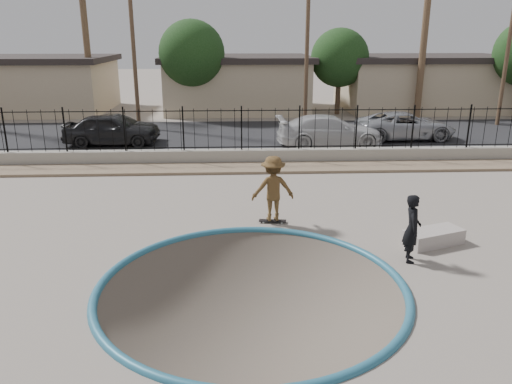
{
  "coord_description": "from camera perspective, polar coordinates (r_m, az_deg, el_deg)",
  "views": [
    {
      "loc": [
        -0.37,
        -10.98,
        5.43
      ],
      "look_at": [
        0.24,
        2.0,
        1.29
      ],
      "focal_mm": 35.0,
      "sensor_mm": 36.0,
      "label": 1
    }
  ],
  "objects": [
    {
      "name": "utility_pole_right",
      "position": [
        34.17,
        26.89,
        14.62
      ],
      "size": [
        1.7,
        0.24,
        9.0
      ],
      "color": "#473323",
      "rests_on": "ground"
    },
    {
      "name": "coping_ring",
      "position": [
        11.37,
        -0.5,
        -10.87
      ],
      "size": [
        7.04,
        7.04,
        0.2
      ],
      "primitive_type": "torus",
      "color": "#27647F",
      "rests_on": "ground"
    },
    {
      "name": "house_east",
      "position": [
        40.29,
        18.64,
        11.84
      ],
      "size": [
        12.6,
        8.6,
        3.9
      ],
      "color": "tan",
      "rests_on": "ground"
    },
    {
      "name": "car_a",
      "position": [
        26.31,
        -16.28,
        6.87
      ],
      "size": [
        4.65,
        1.93,
        1.58
      ],
      "primitive_type": "imported",
      "rotation": [
        0.0,
        0.0,
        1.56
      ],
      "color": "black",
      "rests_on": "street"
    },
    {
      "name": "utility_pole_left",
      "position": [
        30.52,
        -13.84,
        15.81
      ],
      "size": [
        1.7,
        0.24,
        9.0
      ],
      "color": "#473323",
      "rests_on": "ground"
    },
    {
      "name": "concrete_ledge",
      "position": [
        14.31,
        19.6,
        -4.86
      ],
      "size": [
        1.74,
        1.2,
        0.4
      ],
      "primitive_type": "cube",
      "rotation": [
        0.0,
        0.0,
        0.35
      ],
      "color": "#A59992",
      "rests_on": "ground"
    },
    {
      "name": "street",
      "position": [
        28.5,
        -1.89,
        6.7
      ],
      "size": [
        90.0,
        8.0,
        0.04
      ],
      "primitive_type": "cube",
      "color": "black",
      "rests_on": "ground"
    },
    {
      "name": "utility_pole_mid",
      "position": [
        30.3,
        5.87,
        16.67
      ],
      "size": [
        1.7,
        0.24,
        9.5
      ],
      "color": "#473323",
      "rests_on": "ground"
    },
    {
      "name": "street_tree_left",
      "position": [
        34.11,
        -7.36,
        15.43
      ],
      "size": [
        4.32,
        4.32,
        6.36
      ],
      "color": "#473323",
      "rests_on": "ground"
    },
    {
      "name": "skater",
      "position": [
        14.72,
        1.94,
        0.04
      ],
      "size": [
        1.33,
        0.84,
        1.95
      ],
      "primitive_type": "imported",
      "rotation": [
        0.0,
        0.0,
        3.24
      ],
      "color": "brown",
      "rests_on": "ground"
    },
    {
      "name": "palm_mid",
      "position": [
        36.31,
        -19.1,
        18.74
      ],
      "size": [
        2.3,
        2.3,
        9.3
      ],
      "color": "brown",
      "rests_on": "ground"
    },
    {
      "name": "car_b",
      "position": [
        27.07,
        -15.48,
        6.99
      ],
      "size": [
        4.16,
        1.62,
        1.35
      ],
      "primitive_type": "imported",
      "rotation": [
        0.0,
        0.0,
        1.52
      ],
      "color": "black",
      "rests_on": "street"
    },
    {
      "name": "house_west",
      "position": [
        40.39,
        -24.39,
        11.22
      ],
      "size": [
        11.6,
        8.6,
        3.9
      ],
      "color": "tan",
      "rests_on": "ground"
    },
    {
      "name": "bowl_pit",
      "position": [
        11.37,
        -0.5,
        -10.87
      ],
      "size": [
        6.84,
        6.84,
        1.8
      ],
      "primitive_type": null,
      "color": "#51473E",
      "rests_on": "ground"
    },
    {
      "name": "palm_right",
      "position": [
        35.28,
        19.03,
        19.85
      ],
      "size": [
        2.3,
        2.3,
        10.3
      ],
      "color": "brown",
      "rests_on": "ground"
    },
    {
      "name": "car_d",
      "position": [
        27.89,
        16.7,
        7.27
      ],
      "size": [
        5.3,
        2.64,
        1.44
      ],
      "primitive_type": "imported",
      "rotation": [
        0.0,
        0.0,
        1.62
      ],
      "color": "#9EA1A7",
      "rests_on": "street"
    },
    {
      "name": "street_tree_mid",
      "position": [
        35.79,
        9.54,
        14.88
      ],
      "size": [
        3.96,
        3.96,
        5.83
      ],
      "color": "#473323",
      "rests_on": "ground"
    },
    {
      "name": "house_center",
      "position": [
        37.64,
        -2.15,
        12.38
      ],
      "size": [
        10.6,
        8.6,
        3.9
      ],
      "color": "tan",
      "rests_on": "ground"
    },
    {
      "name": "rock_strip",
      "position": [
        20.89,
        -1.57,
        2.74
      ],
      "size": [
        42.0,
        1.6,
        0.11
      ],
      "primitive_type": "cube",
      "color": "#8D795C",
      "rests_on": "ground"
    },
    {
      "name": "retaining_wall",
      "position": [
        21.9,
        -1.64,
        4.1
      ],
      "size": [
        42.0,
        0.45,
        0.6
      ],
      "primitive_type": "cube",
      "color": "gray",
      "rests_on": "ground"
    },
    {
      "name": "skateboard",
      "position": [
        15.02,
        1.91,
        -3.3
      ],
      "size": [
        0.83,
        0.29,
        0.07
      ],
      "rotation": [
        0.0,
        0.0,
        -0.11
      ],
      "color": "black",
      "rests_on": "ground"
    },
    {
      "name": "fence",
      "position": [
        21.65,
        -1.66,
        7.19
      ],
      "size": [
        40.0,
        0.04,
        1.8
      ],
      "color": "black",
      "rests_on": "retaining_wall"
    },
    {
      "name": "ground",
      "position": [
        23.9,
        -1.69,
        1.79
      ],
      "size": [
        120.0,
        120.0,
        2.2
      ],
      "primitive_type": "cube",
      "color": "gray",
      "rests_on": "ground"
    },
    {
      "name": "car_c",
      "position": [
        25.28,
        8.43,
        6.92
      ],
      "size": [
        5.34,
        2.35,
        1.53
      ],
      "primitive_type": "imported",
      "rotation": [
        0.0,
        0.0,
        1.61
      ],
      "color": "silver",
      "rests_on": "street"
    },
    {
      "name": "videographer",
      "position": [
        12.87,
        17.42,
        -3.99
      ],
      "size": [
        0.54,
        0.7,
        1.73
      ],
      "primitive_type": "imported",
      "rotation": [
        0.0,
        0.0,
        1.35
      ],
      "color": "black",
      "rests_on": "ground"
    }
  ]
}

